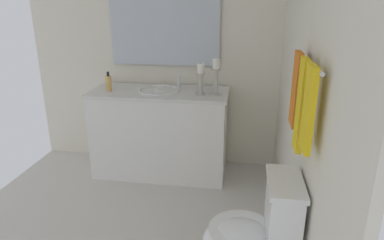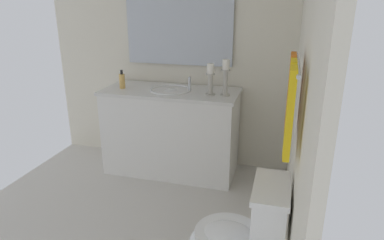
% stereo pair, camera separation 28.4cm
% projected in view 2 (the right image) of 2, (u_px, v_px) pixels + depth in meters
% --- Properties ---
extents(floor, '(2.54, 2.57, 0.02)m').
position_uv_depth(floor, '(121.00, 221.00, 2.75)').
color(floor, beige).
rests_on(floor, ground).
extents(wall_back, '(2.54, 0.04, 2.45)m').
position_uv_depth(wall_back, '(305.00, 79.00, 2.03)').
color(wall_back, silver).
rests_on(wall_back, ground).
extents(wall_left, '(0.04, 2.57, 2.45)m').
position_uv_depth(wall_left, '(169.00, 46.00, 3.50)').
color(wall_left, silver).
rests_on(wall_left, ground).
extents(vanity_cabinet, '(0.58, 1.32, 0.85)m').
position_uv_depth(vanity_cabinet, '(171.00, 131.00, 3.44)').
color(vanity_cabinet, white).
rests_on(vanity_cabinet, ground).
extents(sink_basin, '(0.40, 0.40, 0.24)m').
position_uv_depth(sink_basin, '(171.00, 94.00, 3.31)').
color(sink_basin, white).
rests_on(sink_basin, vanity_cabinet).
extents(mirror, '(0.02, 1.09, 0.81)m').
position_uv_depth(mirror, '(179.00, 23.00, 3.36)').
color(mirror, silver).
extents(candle_holder_tall, '(0.09, 0.09, 0.33)m').
position_uv_depth(candle_holder_tall, '(226.00, 77.00, 3.05)').
color(candle_holder_tall, '#B7B2A5').
rests_on(candle_holder_tall, vanity_cabinet).
extents(candle_holder_short, '(0.09, 0.09, 0.29)m').
position_uv_depth(candle_holder_short, '(210.00, 78.00, 3.09)').
color(candle_holder_short, '#B7B2A5').
rests_on(candle_holder_short, vanity_cabinet).
extents(soap_bottle, '(0.06, 0.06, 0.18)m').
position_uv_depth(soap_bottle, '(122.00, 81.00, 3.35)').
color(soap_bottle, '#E5B259').
rests_on(soap_bottle, vanity_cabinet).
extents(towel_bar, '(0.64, 0.02, 0.02)m').
position_uv_depth(towel_bar, '(298.00, 64.00, 1.66)').
color(towel_bar, silver).
extents(towel_near_vanity, '(0.17, 0.03, 0.43)m').
position_uv_depth(towel_near_vanity, '(290.00, 93.00, 1.92)').
color(towel_near_vanity, orange).
rests_on(towel_near_vanity, towel_bar).
extents(towel_center, '(0.13, 0.03, 0.50)m').
position_uv_depth(towel_center, '(289.00, 109.00, 1.74)').
color(towel_center, yellow).
rests_on(towel_center, towel_bar).
extents(towel_near_corner, '(0.16, 0.03, 0.41)m').
position_uv_depth(towel_near_corner, '(290.00, 113.00, 1.53)').
color(towel_near_corner, yellow).
rests_on(towel_near_corner, towel_bar).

